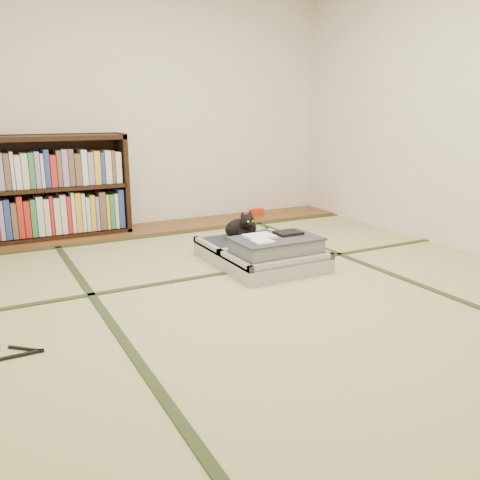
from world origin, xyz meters
name	(u,v)px	position (x,y,z in m)	size (l,w,h in m)	color
floor	(258,289)	(0.00, 0.00, 0.00)	(4.50, 4.50, 0.00)	tan
wood_strip	(158,228)	(0.00, 2.00, 0.01)	(4.00, 0.50, 0.02)	brown
red_item	(256,212)	(1.15, 2.03, 0.06)	(0.15, 0.09, 0.07)	red
room_shell	(260,55)	(0.00, 0.00, 1.46)	(4.50, 4.50, 4.50)	white
tatami_borders	(225,269)	(0.00, 0.49, 0.00)	(4.00, 4.50, 0.01)	#2D381E
bookcase	(45,190)	(-1.02, 2.07, 0.45)	(1.46, 0.33, 0.94)	black
suitcase	(263,252)	(0.30, 0.46, 0.10)	(0.71, 0.94, 0.28)	#9F9FA3
cat	(242,228)	(0.29, 0.75, 0.23)	(0.31, 0.32, 0.25)	black
cable_coil	(259,235)	(0.47, 0.79, 0.15)	(0.10, 0.10, 0.02)	white
hanger	(0,356)	(-1.57, -0.25, 0.01)	(0.40, 0.18, 0.01)	black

